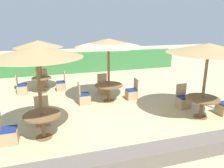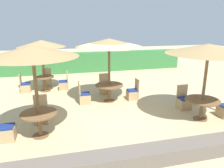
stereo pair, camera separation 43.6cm
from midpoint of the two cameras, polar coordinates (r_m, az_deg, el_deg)
The scene contains 20 objects.
ground_plane at distance 8.59m, azimuth 2.45°, elevation -6.88°, with size 40.00×40.00×0.00m, color #C6B284.
hedge_row at distance 14.96m, azimuth -5.14°, elevation 5.74°, with size 13.00×0.70×1.31m, color #387A3D.
stone_border at distance 5.76m, azimuth 12.40°, elevation -17.72°, with size 10.00×0.56×0.39m, color #6B6056.
parasol_back_left at distance 10.81m, azimuth -16.85°, elevation 10.01°, with size 2.23×2.23×2.50m.
round_table_back_left at distance 11.13m, azimuth -16.11°, elevation 0.89°, with size 0.92×0.92×0.73m.
patio_chair_back_left_east at distance 11.25m, azimuth -11.39°, elevation -0.11°, with size 0.46×0.46×0.93m.
patio_chair_back_left_north at distance 12.12m, azimuth -15.62°, elevation 0.78°, with size 0.46×0.46×0.93m.
patio_chair_back_left_west at distance 11.32m, azimuth -20.67°, elevation -0.76°, with size 0.46×0.46×0.93m.
parasol_center at distance 8.94m, azimuth 0.64°, elevation 10.70°, with size 2.72×2.72×2.68m.
round_table_center at distance 9.32m, azimuth 0.61°, elevation -1.00°, with size 1.19×1.19×0.75m.
patio_chair_center_east at distance 9.71m, azimuth 6.72°, elevation -2.55°, with size 0.46×0.46×0.93m.
patio_chair_center_west at distance 9.23m, azimuth -5.91°, elevation -3.53°, with size 0.46×0.46×0.93m.
patio_chair_center_north at distance 10.46m, azimuth -0.72°, elevation -1.03°, with size 0.46×0.46×0.93m.
parasol_front_left at distance 6.29m, azimuth -18.24°, elevation 8.04°, with size 2.53×2.53×2.74m.
round_table_front_left at distance 6.83m, azimuth -16.77°, elevation -8.50°, with size 1.07×1.07×0.76m.
patio_chair_front_left_west at distance 7.08m, azimuth -24.37°, elevation -11.37°, with size 0.46×0.46×0.93m.
patio_chair_front_left_north at distance 7.86m, azimuth -16.53°, elevation -7.76°, with size 0.46×0.46×0.93m.
parasol_front_right at distance 7.89m, azimuth 25.44°, elevation 8.26°, with size 2.79×2.79×2.66m.
round_table_front_right at distance 8.32m, azimuth 23.87°, elevation -4.66°, with size 1.17×1.17×0.74m.
patio_chair_front_right_north at distance 9.19m, azimuth 19.55°, elevation -4.52°, with size 0.46×0.46×0.93m.
Camera 2 is at (-2.06, -7.62, 3.38)m, focal length 35.00 mm.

